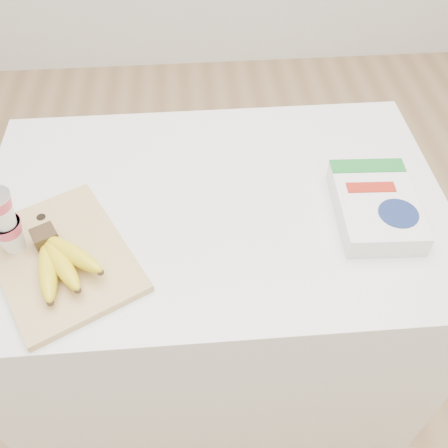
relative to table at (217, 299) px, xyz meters
name	(u,v)px	position (x,y,z in m)	size (l,w,h in m)	color
table	(217,299)	(0.00, 0.00, 0.00)	(1.08, 0.72, 0.81)	white
cutting_board	(62,257)	(-0.33, -0.14, 0.41)	(0.25, 0.34, 0.02)	tan
bananas	(59,260)	(-0.32, -0.18, 0.45)	(0.17, 0.20, 0.06)	#382816
yogurt_stack	(4,221)	(-0.42, -0.12, 0.50)	(0.07, 0.07, 0.15)	white
cereal_box	(375,206)	(0.35, -0.07, 0.43)	(0.18, 0.26, 0.06)	white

